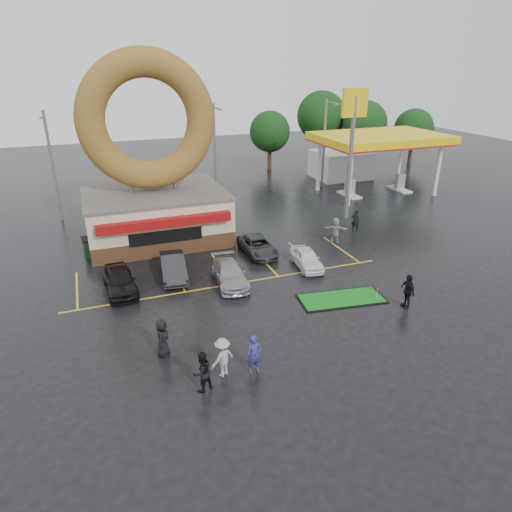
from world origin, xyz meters
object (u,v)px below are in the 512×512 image
object	(u,v)px
shell_sign	(353,131)
car_black	(120,280)
donut_shop	(153,181)
car_silver	(230,274)
car_grey	(258,246)
car_white	(307,258)
putting_green	(342,299)
gas_station	(362,151)
streetlight_mid	(215,151)
car_dgrey	(173,267)
person_blue	(254,354)
streetlight_right	(325,142)
dumpster	(97,247)
person_cameraman	(408,291)
streetlight_left	(52,165)

from	to	relation	value
shell_sign	car_black	size ratio (longest dim) A/B	2.52
donut_shop	shell_sign	world-z (taller)	donut_shop
car_silver	car_grey	bearing A→B (deg)	53.68
car_white	putting_green	bearing A→B (deg)	-83.89
gas_station	putting_green	distance (m)	26.39
shell_sign	streetlight_mid	world-z (taller)	shell_sign
shell_sign	car_grey	xyz separation A→B (m)	(-9.95, -4.72, -6.79)
car_white	car_dgrey	bearing A→B (deg)	176.60
car_black	car_silver	xyz separation A→B (m)	(6.37, -1.23, -0.08)
person_blue	donut_shop	bearing A→B (deg)	94.13
car_dgrey	person_blue	world-z (taller)	person_blue
car_grey	car_white	bearing A→B (deg)	-54.88
streetlight_right	dumpster	distance (m)	26.29
shell_sign	car_dgrey	size ratio (longest dim) A/B	2.51
shell_sign	putting_green	world-z (taller)	shell_sign
shell_sign	gas_station	bearing A→B (deg)	51.93
gas_station	dumpster	size ratio (longest dim) A/B	7.58
streetlight_mid	putting_green	world-z (taller)	streetlight_mid
streetlight_mid	dumpster	bearing A→B (deg)	-138.90
person_cameraman	putting_green	bearing A→B (deg)	-120.02
streetlight_right	car_silver	size ratio (longest dim) A/B	2.07
car_grey	streetlight_right	bearing A→B (deg)	48.51
donut_shop	car_dgrey	size ratio (longest dim) A/B	3.20
car_black	person_blue	xyz separation A→B (m)	(4.78, -9.88, 0.19)
dumpster	putting_green	bearing A→B (deg)	-47.47
car_silver	person_blue	xyz separation A→B (m)	(-1.60, -8.64, 0.28)
car_black	car_grey	bearing A→B (deg)	11.05
streetlight_right	person_blue	world-z (taller)	streetlight_right
shell_sign	car_white	bearing A→B (deg)	-134.19
donut_shop	car_silver	bearing A→B (deg)	-73.16
streetlight_left	shell_sign	bearing A→B (deg)	-18.99
car_white	putting_green	size ratio (longest dim) A/B	0.70
streetlight_right	donut_shop	bearing A→B (deg)	-154.79
car_grey	dumpster	bearing A→B (deg)	161.14
car_white	dumpster	bearing A→B (deg)	159.12
car_black	dumpster	distance (m)	6.12
donut_shop	dumpster	world-z (taller)	donut_shop
shell_sign	streetlight_left	world-z (taller)	shell_sign
streetlight_right	car_dgrey	xyz separation A→B (m)	(-19.22, -16.26, -4.09)
car_silver	person_cameraman	xyz separation A→B (m)	(8.30, -6.20, 0.35)
shell_sign	donut_shop	bearing A→B (deg)	176.53
streetlight_mid	car_silver	size ratio (longest dim) A/B	2.07
car_silver	car_dgrey	bearing A→B (deg)	151.02
streetlight_right	car_silver	bearing A→B (deg)	-131.45
streetlight_left	donut_shop	bearing A→B (deg)	-44.78
car_silver	dumpster	bearing A→B (deg)	140.18
car_dgrey	car_white	size ratio (longest dim) A/B	1.17
donut_shop	streetlight_left	xyz separation A→B (m)	(-7.00, 6.95, 0.32)
car_black	putting_green	size ratio (longest dim) A/B	0.82
car_dgrey	dumpster	distance (m)	6.76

